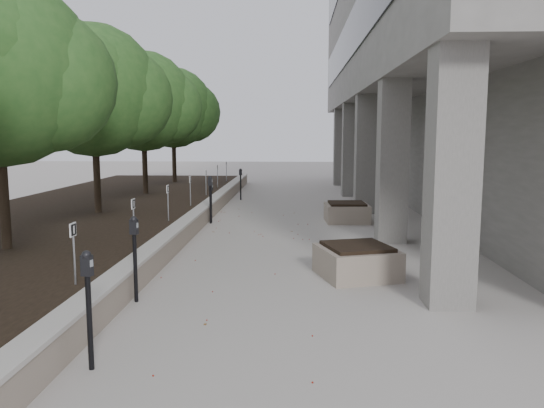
% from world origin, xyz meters
% --- Properties ---
extents(ground, '(90.00, 90.00, 0.00)m').
position_xyz_m(ground, '(0.00, 0.00, 0.00)').
color(ground, '#ACA69E').
rests_on(ground, ground).
extents(retaining_wall, '(0.39, 26.00, 0.50)m').
position_xyz_m(retaining_wall, '(-1.82, 9.00, 0.25)').
color(retaining_wall, '#A19180').
rests_on(retaining_wall, ground).
extents(planting_bed, '(7.00, 26.00, 0.40)m').
position_xyz_m(planting_bed, '(-5.50, 9.00, 0.20)').
color(planting_bed, black).
rests_on(planting_bed, ground).
extents(crabapple_tree_3, '(4.60, 4.00, 5.44)m').
position_xyz_m(crabapple_tree_3, '(-4.80, 8.00, 3.12)').
color(crabapple_tree_3, '#285420').
rests_on(crabapple_tree_3, planting_bed).
extents(crabapple_tree_4, '(4.60, 4.00, 5.44)m').
position_xyz_m(crabapple_tree_4, '(-4.80, 13.00, 3.12)').
color(crabapple_tree_4, '#285420').
rests_on(crabapple_tree_4, planting_bed).
extents(crabapple_tree_5, '(4.60, 4.00, 5.44)m').
position_xyz_m(crabapple_tree_5, '(-4.80, 18.00, 3.12)').
color(crabapple_tree_5, '#285420').
rests_on(crabapple_tree_5, planting_bed).
extents(parking_sign_2, '(0.04, 0.22, 0.96)m').
position_xyz_m(parking_sign_2, '(-2.35, 0.50, 0.88)').
color(parking_sign_2, black).
rests_on(parking_sign_2, planting_bed).
extents(parking_sign_3, '(0.04, 0.22, 0.96)m').
position_xyz_m(parking_sign_3, '(-2.35, 3.50, 0.88)').
color(parking_sign_3, black).
rests_on(parking_sign_3, planting_bed).
extents(parking_sign_4, '(0.04, 0.22, 0.96)m').
position_xyz_m(parking_sign_4, '(-2.35, 6.50, 0.88)').
color(parking_sign_4, black).
rests_on(parking_sign_4, planting_bed).
extents(parking_sign_5, '(0.04, 0.22, 0.96)m').
position_xyz_m(parking_sign_5, '(-2.35, 9.50, 0.88)').
color(parking_sign_5, black).
rests_on(parking_sign_5, planting_bed).
extents(parking_sign_6, '(0.04, 0.22, 0.96)m').
position_xyz_m(parking_sign_6, '(-2.35, 12.50, 0.88)').
color(parking_sign_6, black).
rests_on(parking_sign_6, planting_bed).
extents(parking_sign_7, '(0.04, 0.22, 0.96)m').
position_xyz_m(parking_sign_7, '(-2.35, 15.50, 0.88)').
color(parking_sign_7, black).
rests_on(parking_sign_7, planting_bed).
extents(parking_sign_8, '(0.04, 0.22, 0.96)m').
position_xyz_m(parking_sign_8, '(-2.35, 18.50, 0.88)').
color(parking_sign_8, black).
rests_on(parking_sign_8, planting_bed).
extents(parking_meter_1, '(0.16, 0.13, 1.39)m').
position_xyz_m(parking_meter_1, '(-1.33, -1.54, 0.70)').
color(parking_meter_1, black).
rests_on(parking_meter_1, ground).
extents(parking_meter_2, '(0.15, 0.12, 1.40)m').
position_xyz_m(parking_meter_2, '(-1.55, 0.93, 0.70)').
color(parking_meter_2, black).
rests_on(parking_meter_2, ground).
extents(parking_meter_3, '(0.14, 0.12, 1.25)m').
position_xyz_m(parking_meter_3, '(-1.55, 8.65, 0.62)').
color(parking_meter_3, black).
rests_on(parking_meter_3, ground).
extents(parking_meter_4, '(0.15, 0.12, 1.45)m').
position_xyz_m(parking_meter_4, '(-1.55, 8.49, 0.73)').
color(parking_meter_4, black).
rests_on(parking_meter_4, ground).
extents(parking_meter_5, '(0.15, 0.12, 1.30)m').
position_xyz_m(parking_meter_5, '(-1.22, 14.24, 0.65)').
color(parking_meter_5, black).
rests_on(parking_meter_5, ground).
extents(planter_front, '(1.65, 1.65, 0.62)m').
position_xyz_m(planter_front, '(2.17, 2.60, 0.31)').
color(planter_front, '#A19180').
rests_on(planter_front, ground).
extents(planter_back, '(1.35, 1.35, 0.60)m').
position_xyz_m(planter_back, '(2.60, 8.99, 0.30)').
color(planter_back, '#A19180').
rests_on(planter_back, ground).
extents(berry_scatter, '(3.30, 14.10, 0.02)m').
position_xyz_m(berry_scatter, '(-0.10, 5.00, 0.01)').
color(berry_scatter, maroon).
rests_on(berry_scatter, ground).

